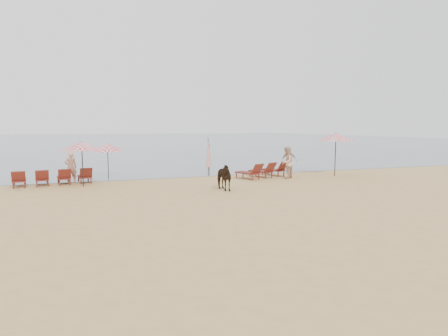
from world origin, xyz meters
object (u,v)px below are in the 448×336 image
(lounger_cluster_right, at_px, (264,170))
(umbrella_open_left_a, at_px, (82,146))
(umbrella_open_left_b, at_px, (108,147))
(beachgoer_left, at_px, (71,167))
(cow, at_px, (222,177))
(umbrella_closed_left, at_px, (209,155))
(beachgoer_right_b, at_px, (289,160))
(lounger_cluster_left, at_px, (53,177))
(umbrella_open_right, at_px, (336,137))
(beachgoer_right_a, at_px, (287,163))
(umbrella_closed_right, at_px, (208,152))

(lounger_cluster_right, relative_size, umbrella_open_left_a, 1.46)
(umbrella_open_left_b, bearing_deg, beachgoer_left, -158.74)
(lounger_cluster_right, xyz_separation_m, beachgoer_left, (-11.13, 1.63, 0.43))
(lounger_cluster_right, relative_size, cow, 2.19)
(umbrella_closed_left, xyz_separation_m, cow, (-1.42, -6.67, -0.56))
(lounger_cluster_right, xyz_separation_m, beachgoer_right_b, (2.72, 1.67, 0.41))
(lounger_cluster_left, xyz_separation_m, umbrella_open_right, (16.70, -1.84, 2.08))
(cow, bearing_deg, umbrella_closed_left, 71.33)
(cow, distance_m, beachgoer_right_b, 8.38)
(umbrella_open_left_b, relative_size, umbrella_open_right, 0.80)
(lounger_cluster_left, distance_m, beachgoer_right_a, 13.36)
(beachgoer_left, bearing_deg, umbrella_closed_right, 168.13)
(lounger_cluster_right, bearing_deg, umbrella_closed_left, 105.32)
(beachgoer_right_a, bearing_deg, cow, -11.27)
(lounger_cluster_left, relative_size, beachgoer_right_b, 2.33)
(umbrella_closed_right, bearing_deg, umbrella_open_left_b, 171.76)
(lounger_cluster_right, bearing_deg, beachgoer_left, 149.32)
(lounger_cluster_left, relative_size, umbrella_open_left_b, 1.82)
(beachgoer_right_a, bearing_deg, umbrella_open_left_a, -42.91)
(umbrella_closed_right, xyz_separation_m, beachgoer_left, (-8.15, -0.35, -0.61))
(beachgoer_right_a, bearing_deg, umbrella_open_left_b, -58.24)
(beachgoer_right_b, bearing_deg, umbrella_open_left_b, 35.02)
(lounger_cluster_left, distance_m, umbrella_closed_left, 9.78)
(lounger_cluster_left, bearing_deg, beachgoer_left, 23.50)
(lounger_cluster_right, distance_m, umbrella_open_right, 5.17)
(umbrella_closed_right, height_order, beachgoer_left, umbrella_closed_right)
(lounger_cluster_left, xyz_separation_m, lounger_cluster_right, (12.01, -1.10, 0.04))
(beachgoer_right_b, bearing_deg, lounger_cluster_left, 43.00)
(umbrella_open_left_a, relative_size, umbrella_open_right, 0.86)
(umbrella_closed_right, relative_size, beachgoer_right_a, 1.26)
(lounger_cluster_left, relative_size, umbrella_closed_left, 2.02)
(umbrella_closed_left, distance_m, beachgoer_right_a, 5.44)
(umbrella_closed_left, relative_size, umbrella_closed_right, 0.82)
(umbrella_open_right, bearing_deg, umbrella_closed_left, 131.25)
(umbrella_open_left_b, bearing_deg, umbrella_open_left_a, -126.28)
(umbrella_closed_right, bearing_deg, beachgoer_left, -177.56)
(umbrella_closed_right, relative_size, cow, 1.53)
(beachgoer_left, bearing_deg, umbrella_open_left_b, -163.28)
(lounger_cluster_left, height_order, beachgoer_right_a, beachgoer_right_a)
(lounger_cluster_left, bearing_deg, beachgoer_right_b, -5.36)
(beachgoer_right_b, bearing_deg, beachgoer_left, 40.95)
(beachgoer_right_a, bearing_deg, umbrella_open_right, 140.56)
(beachgoer_right_a, bearing_deg, beachgoer_right_b, -161.38)
(umbrella_open_left_b, bearing_deg, umbrella_closed_right, -18.00)
(umbrella_open_right, bearing_deg, umbrella_closed_right, 140.71)
(cow, distance_m, beachgoer_left, 8.81)
(umbrella_open_right, xyz_separation_m, umbrella_closed_left, (-7.20, 3.99, -1.27))
(lounger_cluster_right, distance_m, beachgoer_right_b, 3.22)
(umbrella_open_left_a, xyz_separation_m, beachgoer_right_a, (11.69, -0.79, -1.19))
(umbrella_open_left_b, height_order, cow, umbrella_open_left_b)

